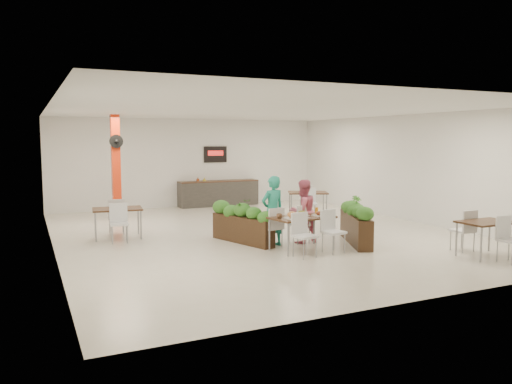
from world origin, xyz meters
TOP-DOWN VIEW (x-y plane):
  - ground at (0.00, 0.00)m, footprint 12.00×12.00m
  - room_shell at (0.00, 0.00)m, footprint 10.10×12.10m
  - red_column at (-3.00, 3.79)m, footprint 0.40×0.41m
  - service_counter at (1.00, 5.65)m, footprint 3.00×0.64m
  - main_table at (0.02, -2.17)m, footprint 1.50×1.78m
  - diner_man at (-0.37, -1.51)m, footprint 0.64×0.47m
  - diner_woman at (0.43, -1.51)m, footprint 0.81×0.68m
  - planter_left at (-0.86, -0.89)m, footprint 0.89×1.93m
  - planter_right at (1.58, -2.05)m, footprint 1.13×2.02m
  - side_table_a at (-3.46, 0.96)m, footprint 1.27×1.66m
  - side_table_b at (2.84, 2.29)m, footprint 1.48×1.65m
  - side_table_c at (3.21, -4.34)m, footprint 1.13×1.63m

SIDE VIEW (x-z plane):
  - ground at x=0.00m, z-range 0.00..0.00m
  - service_counter at x=1.00m, z-range -0.61..1.59m
  - planter_right at x=1.58m, z-range -0.05..1.08m
  - planter_left at x=-0.86m, z-range -0.01..1.04m
  - side_table_c at x=3.21m, z-range 0.16..1.08m
  - side_table_a at x=-3.46m, z-range 0.17..1.09m
  - side_table_b at x=2.84m, z-range 0.17..1.10m
  - main_table at x=0.02m, z-range 0.17..1.10m
  - diner_woman at x=0.43m, z-range 0.00..1.51m
  - diner_man at x=-0.37m, z-range 0.00..1.63m
  - red_column at x=-3.00m, z-range 0.04..3.24m
  - room_shell at x=0.00m, z-range 0.40..3.62m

